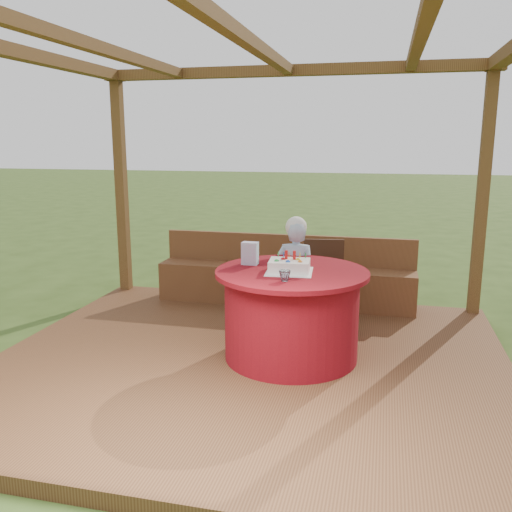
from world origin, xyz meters
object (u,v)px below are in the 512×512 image
at_px(bench, 285,281).
at_px(chair, 323,278).
at_px(elderly_woman, 295,273).
at_px(gift_bag, 250,253).
at_px(birthday_cake, 289,266).
at_px(drinking_glass, 285,276).
at_px(table, 291,314).

xyz_separation_m(bench, chair, (0.52, -0.58, 0.22)).
xyz_separation_m(elderly_woman, gift_bag, (-0.33, -0.54, 0.30)).
height_order(bench, birthday_cake, birthday_cake).
bearing_deg(bench, elderly_woman, -73.39).
bearing_deg(bench, birthday_cake, -78.47).
distance_m(chair, gift_bag, 1.12).
xyz_separation_m(elderly_woman, birthday_cake, (0.07, -0.74, 0.25)).
xyz_separation_m(elderly_woman, drinking_glass, (0.08, -1.06, 0.24)).
bearing_deg(table, bench, 102.40).
xyz_separation_m(table, elderly_woman, (-0.08, 0.68, 0.19)).
bearing_deg(elderly_woman, drinking_glass, -85.51).
xyz_separation_m(bench, drinking_glass, (0.35, -1.96, 0.57)).
bearing_deg(chair, drinking_glass, -96.66).
bearing_deg(birthday_cake, gift_bag, 153.19).
relative_size(table, drinking_glass, 14.11).
relative_size(elderly_woman, birthday_cake, 2.78).
relative_size(birthday_cake, gift_bag, 2.06).
distance_m(bench, chair, 0.81).
height_order(chair, birthday_cake, birthday_cake).
xyz_separation_m(chair, gift_bag, (-0.58, -0.87, 0.41)).
bearing_deg(chair, birthday_cake, -99.45).
bearing_deg(drinking_glass, gift_bag, 128.90).
distance_m(bench, elderly_woman, 1.01).
xyz_separation_m(chair, elderly_woman, (-0.24, -0.33, 0.11)).
height_order(chair, elderly_woman, elderly_woman).
distance_m(elderly_woman, drinking_glass, 1.09).
bearing_deg(bench, table, -77.60).
bearing_deg(chair, gift_bag, -123.39).
distance_m(bench, gift_bag, 1.59).
xyz_separation_m(table, gift_bag, (-0.41, 0.14, 0.49)).
distance_m(chair, elderly_woman, 0.43).
xyz_separation_m(table, drinking_glass, (0.00, -0.37, 0.44)).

